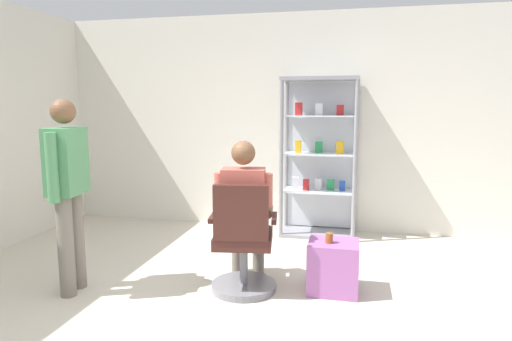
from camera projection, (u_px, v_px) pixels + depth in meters
name	position (u px, v px, depth m)	size (l,w,h in m)	color
back_wall	(290.00, 123.00, 5.65)	(6.00, 0.10, 2.70)	silver
display_cabinet_main	(319.00, 157.00, 5.40)	(0.90, 0.45, 1.90)	gray
office_chair	(243.00, 248.00, 3.75)	(0.60, 0.56, 0.96)	slate
seated_shopkeeper	(245.00, 206.00, 3.86)	(0.53, 0.60, 1.29)	slate
storage_crate	(333.00, 267.00, 3.79)	(0.42, 0.37, 0.44)	#9E599E
tea_glass	(329.00, 238.00, 3.73)	(0.06, 0.06, 0.09)	brown
standing_customer	(68.00, 184.00, 3.69)	(0.26, 0.52, 1.63)	slate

